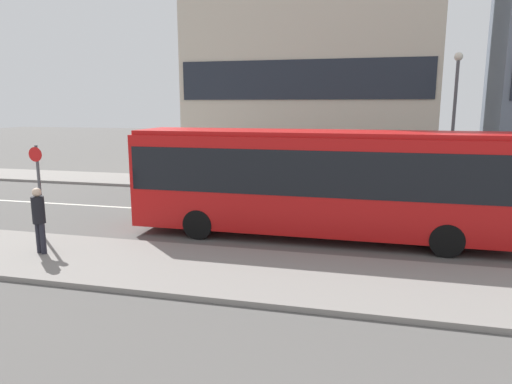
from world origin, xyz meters
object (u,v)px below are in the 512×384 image
at_px(parked_car_0, 496,194).
at_px(bus_stop_sign, 39,185).
at_px(city_bus, 319,177).
at_px(pedestrian_near_stop, 39,216).
at_px(street_lamp, 454,109).

relative_size(parked_car_0, bus_stop_sign, 1.40).
bearing_deg(city_bus, pedestrian_near_stop, -148.12).
height_order(city_bus, bus_stop_sign, city_bus).
bearing_deg(parked_car_0, city_bus, -139.13).
xyz_separation_m(pedestrian_near_stop, bus_stop_sign, (-0.96, 1.28, 0.61)).
relative_size(city_bus, bus_stop_sign, 4.14).
bearing_deg(street_lamp, parked_car_0, -47.78).
xyz_separation_m(bus_stop_sign, street_lamp, (13.31, 10.01, 2.21)).
xyz_separation_m(parked_car_0, bus_stop_sign, (-14.87, -8.30, 1.16)).
xyz_separation_m(city_bus, street_lamp, (5.06, 7.43, 2.06)).
bearing_deg(pedestrian_near_stop, parked_car_0, 53.92).
bearing_deg(bus_stop_sign, pedestrian_near_stop, -53.20).
height_order(pedestrian_near_stop, street_lamp, street_lamp).
height_order(city_bus, pedestrian_near_stop, city_bus).
distance_m(city_bus, parked_car_0, 8.84).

